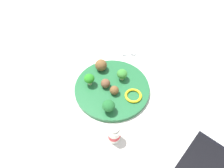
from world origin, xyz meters
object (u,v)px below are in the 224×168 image
object	(u,v)px
broccoli_floret_front_left	(122,74)
pepper_ring_back_right	(133,96)
meatball_back_right	(114,90)
knife	(126,45)
broccoli_floret_far_rim	(90,78)
fork	(134,46)
broccoli_floret_front_right	(109,106)
plate	(112,89)
yogurt_bottle	(114,134)
napkin	(130,45)
meatball_far_rim	(105,84)
meatball_front_right	(101,65)

from	to	relation	value
broccoli_floret_front_left	pepper_ring_back_right	distance (m)	0.09
meatball_back_right	knife	size ratio (longest dim) A/B	0.23
broccoli_floret_far_rim	fork	xyz separation A→B (m)	(-0.24, 0.13, -0.04)
meatball_back_right	fork	world-z (taller)	meatball_back_right
fork	broccoli_floret_front_left	bearing A→B (deg)	-5.87
broccoli_floret_front_right	fork	world-z (taller)	broccoli_floret_front_right
plate	yogurt_bottle	bearing A→B (deg)	13.16
broccoli_floret_front_right	fork	xyz separation A→B (m)	(-0.35, 0.04, -0.04)
broccoli_floret_far_rim	pepper_ring_back_right	bearing A→B (deg)	79.90
pepper_ring_back_right	napkin	size ratio (longest dim) A/B	0.37
plate	meatball_far_rim	world-z (taller)	meatball_far_rim
broccoli_floret_front_left	plate	bearing A→B (deg)	-30.62
napkin	yogurt_bottle	size ratio (longest dim) A/B	2.37
broccoli_floret_front_left	napkin	world-z (taller)	broccoli_floret_front_left
broccoli_floret_far_rim	meatball_far_rim	world-z (taller)	broccoli_floret_far_rim
broccoli_floret_front_right	fork	size ratio (longest dim) A/B	0.38
plate	yogurt_bottle	distance (m)	0.20
broccoli_floret_far_rim	broccoli_floret_front_left	world-z (taller)	broccoli_floret_far_rim
pepper_ring_back_right	fork	bearing A→B (deg)	-172.88
fork	meatball_far_rim	bearing A→B (deg)	-16.45
broccoli_floret_front_left	broccoli_floret_front_right	size ratio (longest dim) A/B	0.96
broccoli_floret_front_right	knife	size ratio (longest dim) A/B	0.32
broccoli_floret_far_rim	broccoli_floret_front_left	distance (m)	0.12
broccoli_floret_front_right	pepper_ring_back_right	size ratio (longest dim) A/B	0.74
meatball_back_right	meatball_front_right	bearing A→B (deg)	-145.15
meatball_back_right	fork	bearing A→B (deg)	172.39
yogurt_bottle	meatball_front_right	bearing A→B (deg)	-158.97
meatball_front_right	fork	world-z (taller)	meatball_front_right
meatball_back_right	fork	size ratio (longest dim) A/B	0.28
broccoli_floret_front_left	meatball_back_right	distance (m)	0.07
napkin	pepper_ring_back_right	bearing A→B (deg)	10.53
broccoli_floret_far_rim	meatball_front_right	xyz separation A→B (m)	(-0.08, 0.03, -0.01)
plate	broccoli_floret_far_rim	size ratio (longest dim) A/B	5.97
knife	pepper_ring_back_right	bearing A→B (deg)	14.27
broccoli_floret_front_right	meatball_back_right	distance (m)	0.08
broccoli_floret_front_right	fork	bearing A→B (deg)	173.28
plate	meatball_far_rim	distance (m)	0.04
meatball_far_rim	knife	bearing A→B (deg)	171.39
napkin	fork	bearing A→B (deg)	65.59
broccoli_floret_far_rim	meatball_front_right	bearing A→B (deg)	161.67
yogurt_bottle	plate	bearing A→B (deg)	-166.84
knife	fork	bearing A→B (deg)	87.49
broccoli_floret_front_right	yogurt_bottle	bearing A→B (deg)	21.77
plate	meatball_back_right	size ratio (longest dim) A/B	8.42
fork	meatball_front_right	bearing A→B (deg)	-33.26
broccoli_floret_front_right	meatball_far_rim	world-z (taller)	broccoli_floret_front_right
knife	broccoli_floret_front_left	bearing A→B (deg)	4.36
meatball_far_rim	pepper_ring_back_right	size ratio (longest dim) A/B	0.56
meatball_back_right	pepper_ring_back_right	distance (m)	0.07
plate	knife	distance (m)	0.25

